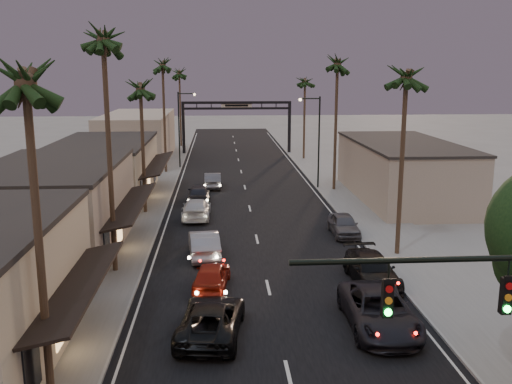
{
  "coord_description": "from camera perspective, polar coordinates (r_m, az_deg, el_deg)",
  "views": [
    {
      "loc": [
        -2.54,
        -9.72,
        11.38
      ],
      "look_at": [
        0.2,
        31.94,
        2.5
      ],
      "focal_mm": 40.0,
      "sensor_mm": 36.0,
      "label": 1
    }
  ],
  "objects": [
    {
      "name": "oncoming_red",
      "position": [
        30.65,
        -4.46,
        -8.35
      ],
      "size": [
        2.23,
        4.48,
        1.47
      ],
      "primitive_type": "imported",
      "rotation": [
        0.0,
        0.0,
        3.02
      ],
      "color": "maroon",
      "rests_on": "ground"
    },
    {
      "name": "palm_rb",
      "position": [
        54.87,
        8.16,
        12.97
      ],
      "size": [
        3.2,
        3.2,
        14.2
      ],
      "color": "#38281C",
      "rests_on": "ground"
    },
    {
      "name": "storefront_mid",
      "position": [
        38.2,
        -19.55,
        -1.75
      ],
      "size": [
        8.0,
        14.0,
        5.5
      ],
      "primitive_type": "cube",
      "color": "gray",
      "rests_on": "ground"
    },
    {
      "name": "road",
      "position": [
        55.94,
        -1.08,
        0.27
      ],
      "size": [
        14.0,
        120.0,
        0.02
      ],
      "primitive_type": "cube",
      "color": "black",
      "rests_on": "ground"
    },
    {
      "name": "sidewalk_left",
      "position": [
        63.13,
        -10.03,
        1.49
      ],
      "size": [
        5.0,
        92.0,
        0.12
      ],
      "primitive_type": "cube",
      "color": "slate",
      "rests_on": "ground"
    },
    {
      "name": "arch",
      "position": [
        79.97,
        -1.95,
        7.81
      ],
      "size": [
        15.2,
        0.4,
        7.27
      ],
      "color": "black",
      "rests_on": "ground"
    },
    {
      "name": "curbside_near",
      "position": [
        26.7,
        12.2,
        -11.49
      ],
      "size": [
        2.98,
        6.24,
        1.72
      ],
      "primitive_type": "imported",
      "rotation": [
        0.0,
        0.0,
        -0.02
      ],
      "color": "black",
      "rests_on": "ground"
    },
    {
      "name": "oncoming_pickup",
      "position": [
        25.55,
        -4.49,
        -12.54
      ],
      "size": [
        3.32,
        5.91,
        1.56
      ],
      "primitive_type": "imported",
      "rotation": [
        0.0,
        0.0,
        3.01
      ],
      "color": "black",
      "rests_on": "ground"
    },
    {
      "name": "palm_ra",
      "position": [
        35.51,
        14.84,
        11.72
      ],
      "size": [
        3.2,
        3.2,
        13.2
      ],
      "color": "#38281C",
      "rests_on": "ground"
    },
    {
      "name": "oncoming_silver",
      "position": [
        35.84,
        -5.23,
        -5.16
      ],
      "size": [
        2.23,
        5.19,
        1.66
      ],
      "primitive_type": "imported",
      "rotation": [
        0.0,
        0.0,
        3.24
      ],
      "color": "gray",
      "rests_on": "ground"
    },
    {
      "name": "sidewalk_right",
      "position": [
        63.89,
        7.17,
        1.71
      ],
      "size": [
        5.0,
        92.0,
        0.12
      ],
      "primitive_type": "cube",
      "color": "slate",
      "rests_on": "ground"
    },
    {
      "name": "curbside_black",
      "position": [
        31.94,
        11.5,
        -7.61
      ],
      "size": [
        2.41,
        5.51,
        1.58
      ],
      "primitive_type": "imported",
      "rotation": [
        0.0,
        0.0,
        0.04
      ],
      "color": "black",
      "rests_on": "ground"
    },
    {
      "name": "palm_la",
      "position": [
        19.67,
        -22.15,
        11.33
      ],
      "size": [
        3.2,
        3.2,
        13.2
      ],
      "color": "#38281C",
      "rests_on": "ground"
    },
    {
      "name": "oncoming_white",
      "position": [
        45.08,
        -5.99,
        -1.67
      ],
      "size": [
        2.24,
        5.36,
        1.55
      ],
      "primitive_type": "imported",
      "rotation": [
        0.0,
        0.0,
        3.13
      ],
      "color": "#B6B6B6",
      "rests_on": "ground"
    },
    {
      "name": "palm_lb",
      "position": [
        32.35,
        -15.08,
        15.17
      ],
      "size": [
        3.2,
        3.2,
        15.2
      ],
      "color": "#38281C",
      "rests_on": "ground"
    },
    {
      "name": "streetlight_left",
      "position": [
        68.13,
        -7.49,
        6.81
      ],
      "size": [
        2.13,
        0.3,
        9.0
      ],
      "color": "black",
      "rests_on": "ground"
    },
    {
      "name": "streetlight_right",
      "position": [
        55.86,
        6.04,
        5.72
      ],
      "size": [
        2.13,
        0.3,
        9.0
      ],
      "color": "black",
      "rests_on": "ground"
    },
    {
      "name": "palm_rc",
      "position": [
        74.56,
        4.93,
        11.27
      ],
      "size": [
        3.2,
        3.2,
        12.2
      ],
      "color": "#38281C",
      "rests_on": "ground"
    },
    {
      "name": "storefront_far",
      "position": [
        53.5,
        -14.99,
        2.04
      ],
      "size": [
        8.0,
        16.0,
        5.0
      ],
      "primitive_type": "cube",
      "color": "#B9AF8D",
      "rests_on": "ground"
    },
    {
      "name": "palm_far",
      "position": [
        87.9,
        -7.69,
        11.95
      ],
      "size": [
        3.2,
        3.2,
        13.2
      ],
      "color": "#38281C",
      "rests_on": "ground"
    },
    {
      "name": "curbside_grey",
      "position": [
        40.76,
        8.77,
        -3.25
      ],
      "size": [
        1.79,
        4.43,
        1.51
      ],
      "primitive_type": "imported",
      "rotation": [
        0.0,
        0.0,
        -0.0
      ],
      "color": "#46464B",
      "rests_on": "ground"
    },
    {
      "name": "ground",
      "position": [
        51.06,
        -0.81,
        -0.87
      ],
      "size": [
        200.0,
        200.0,
        0.0
      ],
      "primitive_type": "plane",
      "color": "slate",
      "rests_on": "ground"
    },
    {
      "name": "oncoming_grey_far",
      "position": [
        56.73,
        -4.36,
        1.18
      ],
      "size": [
        1.69,
        4.61,
        1.51
      ],
      "primitive_type": "imported",
      "rotation": [
        0.0,
        0.0,
        3.16
      ],
      "color": "#505156",
      "rests_on": "ground"
    },
    {
      "name": "palm_ld",
      "position": [
        65.01,
        -9.34,
        12.77
      ],
      "size": [
        3.2,
        3.2,
        14.2
      ],
      "color": "#38281C",
      "rests_on": "ground"
    },
    {
      "name": "oncoming_dgrey",
      "position": [
        50.48,
        -5.74,
        -0.14
      ],
      "size": [
        1.95,
        4.77,
        1.62
      ],
      "primitive_type": "imported",
      "rotation": [
        0.0,
        0.0,
        3.15
      ],
      "color": "black",
      "rests_on": "ground"
    },
    {
      "name": "storefront_dist",
      "position": [
        75.91,
        -11.71,
        5.42
      ],
      "size": [
        8.0,
        20.0,
        6.0
      ],
      "primitive_type": "cube",
      "color": "gray",
      "rests_on": "ground"
    },
    {
      "name": "building_right",
      "position": [
        53.14,
        14.44,
        2.01
      ],
      "size": [
        8.0,
        18.0,
        5.0
      ],
      "primitive_type": "cube",
      "color": "gray",
      "rests_on": "ground"
    },
    {
      "name": "palm_lc",
      "position": [
        46.12,
        -11.51,
        10.64
      ],
      "size": [
        3.2,
        3.2,
        12.2
      ],
      "color": "#38281C",
      "rests_on": "ground"
    }
  ]
}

